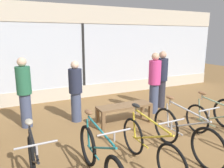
% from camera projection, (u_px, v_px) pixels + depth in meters
% --- Properties ---
extents(ground_plane, '(24.00, 24.00, 0.00)m').
position_uv_depth(ground_plane, '(149.00, 146.00, 4.43)').
color(ground_plane, olive).
extents(shop_back_wall, '(12.00, 0.08, 3.20)m').
position_uv_depth(shop_back_wall, '(83.00, 52.00, 7.59)').
color(shop_back_wall, beige).
rests_on(shop_back_wall, ground_plane).
extents(bicycle_left, '(0.46, 1.78, 1.03)m').
position_uv_depth(bicycle_left, '(100.00, 159.00, 3.27)').
color(bicycle_left, black).
rests_on(bicycle_left, ground_plane).
extents(bicycle_center_left, '(0.46, 1.76, 1.03)m').
position_uv_depth(bicycle_center_left, '(149.00, 146.00, 3.63)').
color(bicycle_center_left, black).
rests_on(bicycle_center_left, ground_plane).
extents(bicycle_center_right, '(0.46, 1.81, 1.05)m').
position_uv_depth(bicycle_center_right, '(184.00, 134.00, 4.04)').
color(bicycle_center_right, black).
rests_on(bicycle_center_right, ground_plane).
extents(bicycle_right, '(0.46, 1.74, 1.02)m').
position_uv_depth(bicycle_right, '(217.00, 125.00, 4.51)').
color(bicycle_right, black).
rests_on(bicycle_right, ground_plane).
extents(display_bench, '(1.40, 0.44, 0.51)m').
position_uv_depth(display_bench, '(125.00, 109.00, 5.44)').
color(display_bench, brown).
rests_on(display_bench, ground_plane).
extents(customer_near_rack, '(0.36, 0.36, 1.74)m').
position_uv_depth(customer_near_rack, '(162.00, 78.00, 6.67)').
color(customer_near_rack, '#2D2D38').
rests_on(customer_near_rack, ground_plane).
extents(customer_by_window, '(0.48, 0.48, 1.71)m').
position_uv_depth(customer_by_window, '(24.00, 91.00, 5.18)').
color(customer_by_window, '#424C6B').
rests_on(customer_by_window, ground_plane).
extents(customer_mid_floor, '(0.38, 0.38, 1.74)m').
position_uv_depth(customer_mid_floor, '(154.00, 82.00, 6.16)').
color(customer_mid_floor, '#424C6B').
rests_on(customer_mid_floor, ground_plane).
extents(customer_near_bench, '(0.45, 0.45, 1.58)m').
position_uv_depth(customer_near_bench, '(76.00, 91.00, 5.56)').
color(customer_near_bench, '#424C6B').
rests_on(customer_near_bench, ground_plane).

